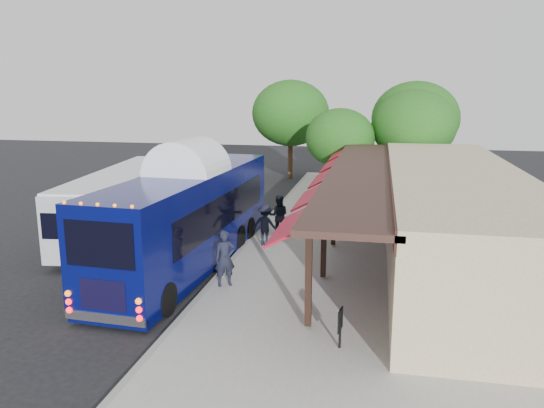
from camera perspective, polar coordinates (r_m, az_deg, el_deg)
The scene contains 15 objects.
ground at distance 19.68m, azimuth -5.61°, elevation -7.63°, with size 90.00×90.00×0.00m, color black.
sidewalk at distance 22.65m, azimuth 9.67°, elevation -4.85°, with size 10.00×40.00×0.15m, color #9E9B93.
curb at distance 23.30m, azimuth -2.61°, elevation -4.20°, with size 0.20×40.00×0.16m, color gray.
station_shelter at distance 22.38m, azimuth 18.52°, elevation -0.84°, with size 8.15×20.00×3.60m.
coach_bus at distance 20.35m, azimuth -8.90°, elevation -0.93°, with size 3.23×12.22×3.87m.
city_bus at distance 25.41m, azimuth -15.52°, elevation 0.43°, with size 3.74×11.36×3.00m.
ped_a at distance 17.95m, azimuth -5.08°, elevation -5.84°, with size 0.70×0.46×1.92m, color black.
ped_b at distance 23.95m, azimuth 0.72°, elevation -1.24°, with size 0.90×0.70×1.86m, color black.
ped_c at distance 28.12m, azimuth 6.90°, elevation 0.57°, with size 1.01×0.42×1.73m, color black.
ped_d at distance 22.50m, azimuth -0.73°, elevation -2.25°, with size 1.14×0.66×1.77m, color black.
sign_board at distance 13.96m, azimuth 7.34°, elevation -12.47°, with size 0.11×0.48×1.05m.
tree_left at distance 33.52m, azimuth 7.32°, elevation 7.05°, with size 4.32×4.32×5.53m.
tree_mid at distance 35.93m, azimuth 15.16°, elevation 8.86°, with size 5.62×5.62×7.20m.
tree_right at distance 34.32m, azimuth 15.00°, elevation 8.17°, with size 5.23×5.23×6.69m.
tree_far at distance 39.95m, azimuth 2.02°, elevation 9.73°, with size 5.75×5.75×7.36m.
Camera 1 is at (5.54, -17.66, 6.68)m, focal length 35.00 mm.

